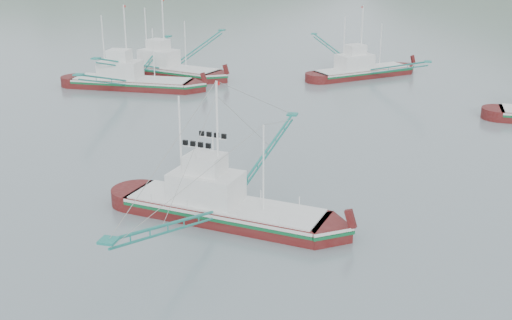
% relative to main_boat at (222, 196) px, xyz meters
% --- Properties ---
extents(ground, '(1200.00, 1200.00, 0.00)m').
position_rel_main_boat_xyz_m(ground, '(1.44, -2.60, -1.71)').
color(ground, slate).
rests_on(ground, ground).
extents(main_boat, '(14.34, 25.06, 10.22)m').
position_rel_main_boat_xyz_m(main_boat, '(0.00, 0.00, 0.00)').
color(main_boat, '#4B0D0C').
rests_on(main_boat, ground).
extents(bg_boat_left, '(15.20, 27.27, 11.03)m').
position_rel_main_boat_xyz_m(bg_boat_left, '(-22.88, 34.49, -0.20)').
color(bg_boat_left, '#4B0D0C').
rests_on(bg_boat_left, ground).
extents(bg_boat_far, '(20.22, 21.45, 10.16)m').
position_rel_main_boat_xyz_m(bg_boat_far, '(4.41, 48.77, 0.47)').
color(bg_boat_far, '#4B0D0C').
rests_on(bg_boat_far, ground).
extents(bg_boat_extra, '(15.57, 26.72, 11.03)m').
position_rel_main_boat_xyz_m(bg_boat_extra, '(-21.39, 42.94, 0.34)').
color(bg_boat_extra, '#4B0D0C').
rests_on(bg_boat_extra, ground).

